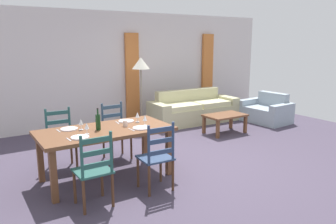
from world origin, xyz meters
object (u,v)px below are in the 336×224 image
at_px(dining_chair_near_left, 94,170).
at_px(standing_lamp, 141,68).
at_px(coffee_cup_primary, 125,123).
at_px(armchair_upholstered, 267,112).
at_px(wine_bottle, 98,122).
at_px(dining_chair_far_right, 116,131).
at_px(dining_table, 105,135).
at_px(wine_glass_near_right, 145,118).
at_px(couch, 193,111).
at_px(dining_chair_near_right, 157,157).
at_px(wine_glass_far_right, 137,115).
at_px(wine_glass_far_left, 81,122).
at_px(wine_glass_near_left, 87,126).
at_px(dining_chair_far_left, 61,139).
at_px(coffee_table, 225,117).

distance_m(dining_chair_near_left, standing_lamp, 3.96).
relative_size(coffee_cup_primary, standing_lamp, 0.05).
distance_m(armchair_upholstered, standing_lamp, 3.39).
bearing_deg(standing_lamp, dining_chair_near_left, -126.45).
relative_size(dining_chair_near_left, wine_bottle, 3.04).
relative_size(dining_chair_far_right, standing_lamp, 0.59).
height_order(dining_table, coffee_cup_primary, coffee_cup_primary).
bearing_deg(dining_table, wine_bottle, 170.33).
bearing_deg(dining_chair_near_left, standing_lamp, 53.55).
bearing_deg(wine_bottle, coffee_cup_primary, -4.16).
bearing_deg(wine_bottle, dining_chair_near_left, -115.02).
height_order(wine_glass_near_right, standing_lamp, standing_lamp).
bearing_deg(couch, dining_chair_near_right, -133.48).
relative_size(wine_glass_near_right, wine_glass_far_right, 1.00).
relative_size(wine_bottle, coffee_cup_primary, 3.51).
bearing_deg(wine_glass_far_right, wine_bottle, -170.87).
height_order(wine_bottle, wine_glass_far_right, wine_bottle).
bearing_deg(dining_chair_near_right, wine_glass_far_left, 128.75).
bearing_deg(dining_chair_near_left, coffee_cup_primary, 44.07).
height_order(dining_table, dining_chair_far_right, dining_chair_far_right).
distance_m(dining_chair_near_left, wine_glass_far_right, 1.42).
relative_size(dining_chair_near_left, coffee_cup_primary, 10.67).
relative_size(dining_chair_near_left, wine_glass_near_right, 5.96).
bearing_deg(wine_bottle, wine_glass_far_left, 149.55).
relative_size(dining_chair_near_left, wine_glass_far_left, 5.96).
height_order(wine_glass_far_right, armchair_upholstered, wine_glass_far_right).
height_order(dining_chair_far_right, wine_glass_near_left, dining_chair_far_right).
relative_size(dining_chair_near_right, wine_glass_far_right, 5.96).
xyz_separation_m(dining_chair_far_left, wine_glass_far_right, (1.04, -0.64, 0.38)).
relative_size(dining_chair_near_right, dining_chair_far_right, 1.00).
relative_size(dining_table, standing_lamp, 1.16).
height_order(wine_glass_near_right, couch, wine_glass_near_right).
xyz_separation_m(dining_table, wine_glass_near_right, (0.58, -0.13, 0.20)).
relative_size(dining_chair_far_right, wine_glass_near_right, 5.96).
distance_m(dining_chair_far_left, wine_glass_far_right, 1.28).
xyz_separation_m(dining_chair_near_right, wine_glass_far_left, (-0.72, 0.90, 0.38)).
height_order(dining_chair_far_left, standing_lamp, standing_lamp).
relative_size(dining_chair_far_left, couch, 0.42).
xyz_separation_m(wine_glass_near_right, couch, (2.59, 2.28, -0.57)).
bearing_deg(wine_glass_near_right, dining_table, 167.65).
distance_m(dining_chair_far_left, wine_bottle, 0.92).
distance_m(dining_chair_far_left, wine_glass_far_left, 0.75).
bearing_deg(coffee_cup_primary, wine_glass_near_right, -22.79).
relative_size(dining_table, dining_chair_far_left, 1.98).
relative_size(dining_table, armchair_upholstered, 1.57).
xyz_separation_m(wine_glass_far_right, coffee_cup_primary, (-0.28, -0.14, -0.07)).
bearing_deg(wine_glass_near_left, wine_glass_far_left, 88.74).
height_order(dining_chair_near_left, wine_glass_near_left, dining_chair_near_left).
bearing_deg(wine_glass_near_right, armchair_upholstered, 17.38).
bearing_deg(coffee_cup_primary, coffee_table, 18.42).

